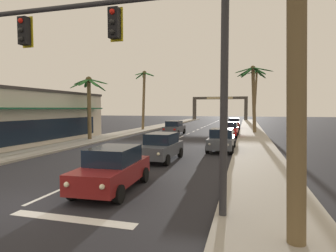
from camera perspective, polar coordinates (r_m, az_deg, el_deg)
name	(u,v)px	position (r m, az deg, el deg)	size (l,w,h in m)	color
ground_plane	(24,205)	(10.81, -26.98, -14.07)	(220.00, 220.00, 0.00)	#232328
sidewalk_right	(254,142)	(27.76, 16.97, -3.08)	(3.20, 110.00, 0.14)	#9E998E
sidewalk_left	(104,137)	(31.46, -12.77, -2.25)	(3.20, 110.00, 0.14)	#9E998E
lane_markings	(179,140)	(29.16, 2.24, -2.75)	(4.28, 89.05, 0.01)	silver
traffic_signal_mast	(121,46)	(9.11, -9.48, 15.56)	(10.15, 0.41, 7.13)	#2D2D33
sedan_lead_at_stop_bar	(113,168)	(11.42, -11.09, -8.38)	(2.10, 4.51, 1.68)	maroon
sedan_third_in_queue	(161,147)	(17.48, -1.43, -4.17)	(2.08, 4.50, 1.68)	#4C515B
sedan_oncoming_far	(174,128)	(34.76, 1.29, -0.32)	(2.10, 4.51, 1.68)	#4C515B
sedan_parked_nearest_kerb	(222,140)	(21.65, 10.75, -2.74)	(1.97, 4.46, 1.68)	#4C515B
sedan_parked_mid_kerb	(229,129)	(32.62, 12.30, -0.66)	(2.01, 4.48, 1.68)	red
sedan_parked_far_kerb	(234,123)	(45.43, 13.11, 0.50)	(2.00, 4.47, 1.68)	maroon
palm_left_second	(89,94)	(29.40, -15.62, 6.17)	(4.12, 4.01, 6.38)	brown
palm_left_third	(144,91)	(41.66, -4.86, 7.07)	(3.20, 3.05, 8.69)	brown
palm_right_third	(253,86)	(37.97, 16.83, 7.69)	(4.86, 4.78, 8.66)	brown
palm_right_farthest	(256,88)	(53.51, 17.32, 7.25)	(3.29, 2.91, 10.30)	brown
storefront_strip_left	(19,117)	(27.92, -27.84, 1.53)	(6.78, 18.83, 4.83)	beige
town_gateway_arch	(220,105)	(79.05, 10.38, 4.22)	(14.87, 0.90, 6.43)	#423D38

